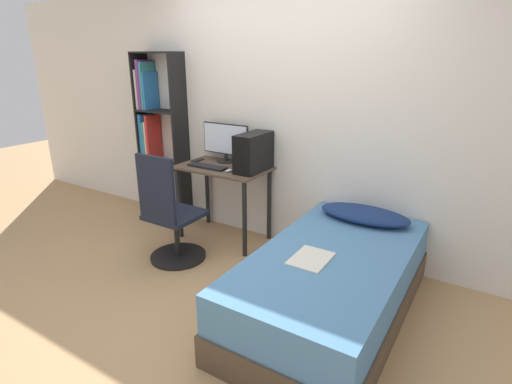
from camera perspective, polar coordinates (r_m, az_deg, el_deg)
name	(u,v)px	position (r m, az deg, el deg)	size (l,w,h in m)	color
ground_plane	(192,305)	(3.25, -9.20, -15.59)	(14.00, 14.00, 0.00)	tan
wall_back	(282,119)	(3.90, 3.80, 10.33)	(8.00, 0.05, 2.50)	silver
desk	(224,180)	(4.05, -4.66, 1.66)	(0.91, 0.56, 0.78)	brown
bookshelf	(156,143)	(4.80, -14.13, 6.81)	(0.58, 0.26, 1.87)	black
office_chair	(171,222)	(3.73, -12.10, -4.16)	(0.52, 0.52, 1.04)	black
bed	(331,285)	(3.03, 10.68, -12.87)	(0.99, 1.89, 0.51)	#4C3D2D
pillow	(364,214)	(3.47, 15.22, -3.09)	(0.75, 0.36, 0.11)	navy
magazine	(311,259)	(2.78, 7.84, -9.41)	(0.24, 0.32, 0.01)	silver
monitor	(225,141)	(4.15, -4.39, 7.28)	(0.55, 0.18, 0.40)	black
keyboard	(207,167)	(3.99, -6.96, 3.62)	(0.42, 0.12, 0.02)	black
pc_tower	(254,152)	(3.81, -0.34, 5.71)	(0.20, 0.43, 0.36)	black
mouse	(229,170)	(3.84, -3.91, 3.09)	(0.06, 0.09, 0.02)	silver
phone	(198,160)	(4.28, -8.34, 4.54)	(0.07, 0.14, 0.01)	black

